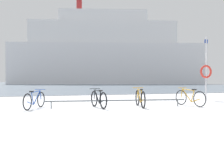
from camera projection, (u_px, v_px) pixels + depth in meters
ground at (52, 85)px, 59.32m from camera, size 80.00×132.00×0.08m
bike_rack at (117, 101)px, 9.69m from camera, size 5.81×0.82×0.31m
bicycle_0 at (35, 100)px, 9.19m from camera, size 0.81×1.56×0.75m
bicycle_1 at (98, 99)px, 9.55m from camera, size 0.46×1.60×0.77m
bicycle_2 at (140, 98)px, 9.83m from camera, size 0.49×1.69×0.80m
bicycle_3 at (190, 98)px, 10.22m from camera, size 0.52×1.67×0.78m
rescue_post at (206, 70)px, 13.17m from camera, size 0.75×0.11×3.53m
ferry_ship at (106, 54)px, 65.70m from camera, size 53.18×20.76×24.92m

